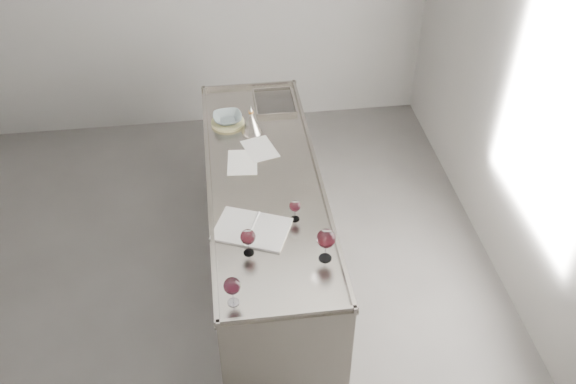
{
  "coord_description": "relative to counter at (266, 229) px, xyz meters",
  "views": [
    {
      "loc": [
        0.22,
        -3.05,
        3.62
      ],
      "look_at": [
        0.63,
        0.04,
        1.02
      ],
      "focal_mm": 40.0,
      "sensor_mm": 36.0,
      "label": 1
    }
  ],
  "objects": [
    {
      "name": "loose_paper_top",
      "position": [
        -0.13,
        0.19,
        0.47
      ],
      "size": [
        0.23,
        0.31,
        0.0
      ],
      "primitive_type": "cube",
      "rotation": [
        0.0,
        0.0,
        -0.09
      ],
      "color": "white",
      "rests_on": "counter"
    },
    {
      "name": "room_shell",
      "position": [
        -0.5,
        -0.3,
        0.93
      ],
      "size": [
        4.54,
        5.04,
        2.84
      ],
      "color": "#504D4B",
      "rests_on": "ground"
    },
    {
      "name": "wine_funnel",
      "position": [
        -0.03,
        0.55,
        0.54
      ],
      "size": [
        0.15,
        0.15,
        0.22
      ],
      "rotation": [
        0.0,
        0.0,
        -0.21
      ],
      "color": "#A79F95",
      "rests_on": "counter"
    },
    {
      "name": "trivet",
      "position": [
        -0.2,
        0.68,
        0.48
      ],
      "size": [
        0.26,
        0.26,
        0.02
      ],
      "primitive_type": "cylinder",
      "rotation": [
        0.0,
        0.0,
        0.03
      ],
      "color": "beige",
      "rests_on": "counter"
    },
    {
      "name": "wine_glass_middle",
      "position": [
        -0.16,
        -0.69,
        0.59
      ],
      "size": [
        0.09,
        0.09,
        0.18
      ],
      "rotation": [
        0.0,
        0.0,
        -0.43
      ],
      "color": "white",
      "rests_on": "counter"
    },
    {
      "name": "wine_glass_right",
      "position": [
        0.27,
        -0.79,
        0.62
      ],
      "size": [
        0.11,
        0.11,
        0.22
      ],
      "rotation": [
        0.0,
        0.0,
        -0.11
      ],
      "color": "white",
      "rests_on": "counter"
    },
    {
      "name": "wine_glass_left",
      "position": [
        -0.28,
        -1.05,
        0.6
      ],
      "size": [
        0.09,
        0.09,
        0.18
      ],
      "rotation": [
        0.0,
        0.0,
        -0.3
      ],
      "color": "white",
      "rests_on": "counter"
    },
    {
      "name": "notebook",
      "position": [
        -0.13,
        -0.49,
        0.47
      ],
      "size": [
        0.53,
        0.45,
        0.02
      ],
      "rotation": [
        0.0,
        0.0,
        -0.4
      ],
      "color": "white",
      "rests_on": "counter"
    },
    {
      "name": "wine_glass_small",
      "position": [
        0.15,
        -0.43,
        0.57
      ],
      "size": [
        0.07,
        0.07,
        0.15
      ],
      "rotation": [
        0.0,
        0.0,
        0.18
      ],
      "color": "white",
      "rests_on": "counter"
    },
    {
      "name": "counter",
      "position": [
        0.0,
        0.0,
        0.0
      ],
      "size": [
        0.77,
        2.42,
        0.97
      ],
      "color": "gray",
      "rests_on": "ground"
    },
    {
      "name": "ceramic_bowl",
      "position": [
        -0.2,
        0.68,
        0.51
      ],
      "size": [
        0.23,
        0.23,
        0.05
      ],
      "primitive_type": "imported",
      "rotation": [
        0.0,
        0.0,
        0.08
      ],
      "color": "gray",
      "rests_on": "trivet"
    },
    {
      "name": "loose_paper_under",
      "position": [
        0.0,
        0.33,
        0.47
      ],
      "size": [
        0.27,
        0.33,
        0.0
      ],
      "primitive_type": "cube",
      "rotation": [
        0.0,
        0.0,
        0.28
      ],
      "color": "silver",
      "rests_on": "counter"
    }
  ]
}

